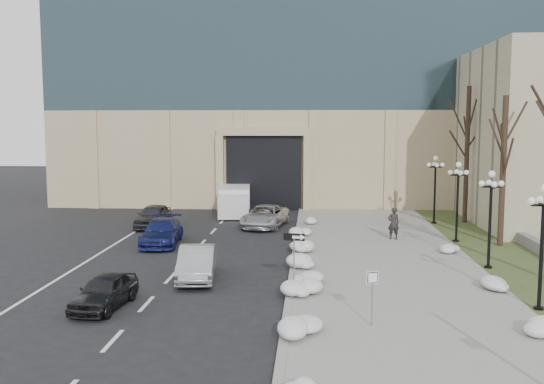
{
  "coord_description": "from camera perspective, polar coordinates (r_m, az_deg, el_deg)",
  "views": [
    {
      "loc": [
        -0.14,
        -16.42,
        6.96
      ],
      "look_at": [
        -2.15,
        14.0,
        3.5
      ],
      "focal_mm": 40.0,
      "sensor_mm": 36.0,
      "label": 1
    }
  ],
  "objects": [
    {
      "name": "car_c",
      "position": [
        35.52,
        -10.34,
        -3.74
      ],
      "size": [
        2.47,
        5.17,
        1.45
      ],
      "primitive_type": "imported",
      "rotation": [
        0.0,
        0.0,
        0.09
      ],
      "color": "navy",
      "rests_on": "ground"
    },
    {
      "name": "box_truck",
      "position": [
        46.6,
        -3.55,
        -0.85
      ],
      "size": [
        2.93,
        6.86,
        2.12
      ],
      "rotation": [
        0.0,
        0.0,
        0.1
      ],
      "color": "silver",
      "rests_on": "ground"
    },
    {
      "name": "tree_mid",
      "position": [
        36.06,
        20.98,
        3.73
      ],
      "size": [
        3.2,
        3.2,
        8.5
      ],
      "color": "black",
      "rests_on": "ground"
    },
    {
      "name": "ground",
      "position": [
        17.84,
        4.1,
        -16.51
      ],
      "size": [
        160.0,
        160.0,
        0.0
      ],
      "primitive_type": "plane",
      "color": "black",
      "rests_on": "ground"
    },
    {
      "name": "snow_clump_k",
      "position": [
        26.19,
        3.29,
        -8.27
      ],
      "size": [
        1.1,
        1.6,
        0.36
      ],
      "primitive_type": "ellipsoid",
      "color": "white",
      "rests_on": "sidewalk"
    },
    {
      "name": "snow_clump_e",
      "position": [
        32.94,
        2.9,
        -5.2
      ],
      "size": [
        1.1,
        1.6,
        0.36
      ],
      "primitive_type": "ellipsoid",
      "color": "white",
      "rests_on": "sidewalk"
    },
    {
      "name": "car_e",
      "position": [
        41.45,
        -11.1,
        -2.23
      ],
      "size": [
        1.86,
        4.54,
        1.54
      ],
      "primitive_type": "imported",
      "rotation": [
        0.0,
        0.0,
        -0.01
      ],
      "color": "#323237",
      "rests_on": "ground"
    },
    {
      "name": "snow_clump_j",
      "position": [
        33.45,
        16.8,
        -5.29
      ],
      "size": [
        1.1,
        1.6,
        0.36
      ],
      "primitive_type": "ellipsoid",
      "color": "white",
      "rests_on": "sidewalk"
    },
    {
      "name": "lamppost_b",
      "position": [
        30.38,
        19.88,
        -1.26
      ],
      "size": [
        1.18,
        1.18,
        4.76
      ],
      "color": "black",
      "rests_on": "ground"
    },
    {
      "name": "lamppost_a",
      "position": [
        24.27,
        24.12,
        -3.31
      ],
      "size": [
        1.18,
        1.18,
        4.76
      ],
      "color": "black",
      "rests_on": "ground"
    },
    {
      "name": "lamppost_d",
      "position": [
        42.94,
        15.1,
        1.06
      ],
      "size": [
        1.18,
        1.18,
        4.76
      ],
      "color": "black",
      "rests_on": "ground"
    },
    {
      "name": "car_a",
      "position": [
        24.04,
        -15.5,
        -9.0
      ],
      "size": [
        1.9,
        3.92,
        1.29
      ],
      "primitive_type": "imported",
      "rotation": [
        0.0,
        0.0,
        -0.1
      ],
      "color": "black",
      "rests_on": "ground"
    },
    {
      "name": "curb",
      "position": [
        31.2,
        2.12,
        -6.29
      ],
      "size": [
        0.3,
        40.0,
        0.14
      ],
      "primitive_type": "cube",
      "color": "gray",
      "rests_on": "ground"
    },
    {
      "name": "car_b",
      "position": [
        27.45,
        -7.11,
        -6.67
      ],
      "size": [
        2.09,
        4.64,
        1.48
      ],
      "primitive_type": "imported",
      "rotation": [
        0.0,
        0.0,
        0.12
      ],
      "color": "#9DA0A4",
      "rests_on": "ground"
    },
    {
      "name": "lamppost_c",
      "position": [
        36.62,
        17.08,
        0.1
      ],
      "size": [
        1.18,
        1.18,
        4.76
      ],
      "color": "black",
      "rests_on": "ground"
    },
    {
      "name": "grass_strip",
      "position": [
        32.8,
        21.82,
        -6.16
      ],
      "size": [
        4.0,
        40.0,
        0.1
      ],
      "primitive_type": "cube",
      "color": "#334221",
      "rests_on": "ground"
    },
    {
      "name": "keep_sign",
      "position": [
        20.91,
        9.42,
        -8.8
      ],
      "size": [
        0.42,
        0.17,
        2.02
      ],
      "rotation": [
        0.0,
        0.0,
        0.31
      ],
      "color": "slate",
      "rests_on": "ground"
    },
    {
      "name": "office_tower",
      "position": [
        61.13,
        2.05,
        17.35
      ],
      "size": [
        40.0,
        24.7,
        36.0
      ],
      "color": "tan",
      "rests_on": "ground"
    },
    {
      "name": "one_way_sign",
      "position": [
        24.87,
        2.43,
        -4.92
      ],
      "size": [
        0.93,
        0.31,
        2.48
      ],
      "rotation": [
        0.0,
        0.0,
        -0.16
      ],
      "color": "slate",
      "rests_on": "ground"
    },
    {
      "name": "pedestrian",
      "position": [
        36.6,
        11.36,
        -2.91
      ],
      "size": [
        0.75,
        0.55,
        1.9
      ],
      "primitive_type": "imported",
      "rotation": [
        0.0,
        0.0,
        3.28
      ],
      "color": "black",
      "rests_on": "sidewalk"
    },
    {
      "name": "sidewalk",
      "position": [
        31.41,
        10.41,
        -6.32
      ],
      "size": [
        9.0,
        40.0,
        0.12
      ],
      "primitive_type": "cube",
      "color": "gray",
      "rests_on": "ground"
    },
    {
      "name": "tree_far",
      "position": [
        43.74,
        17.93,
        5.1
      ],
      "size": [
        3.2,
        3.2,
        9.5
      ],
      "color": "black",
      "rests_on": "ground"
    },
    {
      "name": "snow_clump_l",
      "position": [
        32.45,
        3.1,
        -5.38
      ],
      "size": [
        1.1,
        1.6,
        0.36
      ],
      "primitive_type": "ellipsoid",
      "color": "white",
      "rests_on": "sidewalk"
    },
    {
      "name": "snow_clump_i",
      "position": [
        27.2,
        20.51,
        -8.12
      ],
      "size": [
        1.1,
        1.6,
        0.36
      ],
      "primitive_type": "ellipsoid",
      "color": "white",
      "rests_on": "sidewalk"
    },
    {
      "name": "snow_clump_d",
      "position": [
        28.73,
        2.73,
        -6.94
      ],
      "size": [
        1.1,
        1.6,
        0.36
      ],
      "primitive_type": "ellipsoid",
      "color": "white",
      "rests_on": "sidewalk"
    },
    {
      "name": "car_d",
      "position": [
        40.85,
        -0.67,
        -2.3
      ],
      "size": [
        3.33,
        5.6,
        1.46
      ],
      "primitive_type": "imported",
      "rotation": [
        0.0,
        0.0,
        -0.18
      ],
      "color": "beige",
      "rests_on": "ground"
    },
    {
      "name": "snow_clump_c",
      "position": [
        24.59,
        2.84,
        -9.25
      ],
      "size": [
        1.1,
        1.6,
        0.36
      ],
      "primitive_type": "ellipsoid",
      "color": "white",
      "rests_on": "sidewalk"
    },
    {
      "name": "snow_clump_f",
      "position": [
        37.05,
        2.82,
        -3.89
      ],
      "size": [
        1.1,
        1.6,
        0.36
      ],
      "primitive_type": "ellipsoid",
      "color": "white",
      "rests_on": "sidewalk"
    },
    {
      "name": "snow_clump_g",
      "position": [
        41.57,
        3.49,
        -2.75
      ],
      "size": [
        1.1,
        1.6,
        0.36
      ],
      "primitive_type": "ellipsoid",
      "color": "white",
      "rests_on": "sidewalk"
    },
    {
      "name": "snow_clump_b",
      "position": [
        20.33,
        2.81,
        -12.66
      ],
      "size": [
        1.1,
        1.6,
        0.36
      ],
      "primitive_type": "ellipsoid",
      "color": "white",
      "rests_on": "sidewalk"
    },
    {
      "name": "stone_wall",
      "position": [
        35.25,
        23.94,
        -4.9
      ],
      "size": [
        0.5,
        30.0,
        0.7
      ],
      "primitive_type": "cube",
      "color": "slate",
      "rests_on": "ground"
    }
  ]
}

